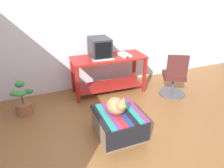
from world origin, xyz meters
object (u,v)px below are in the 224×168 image
Objects in this scene: cat at (117,106)px; potted_plant at (23,103)px; office_chair at (174,78)px; ottoman_with_blanket at (118,124)px; desk at (109,68)px; tv_monitor at (100,48)px; keyboard at (103,59)px; stapler at (126,57)px; book at (124,55)px.

potted_plant is (-1.27, 1.15, -0.30)m from cat.
ottoman_with_blanket is at bearing 53.99° from office_chair.
desk is at bearing 62.03° from cat.
potted_plant is 0.65× the size of office_chair.
tv_monitor is 1.64m from ottoman_with_blanket.
tv_monitor is 0.26m from keyboard.
cat is at bearing -104.10° from desk.
potted_plant is 2.05m from stapler.
stapler is at bearing -0.25° from office_chair.
potted_plant is at bearing -171.06° from keyboard.
desk is at bearing -20.83° from tv_monitor.
stapler reaches higher than potted_plant.
book reaches higher than potted_plant.
stapler reaches higher than desk.
desk is at bearing 74.67° from ottoman_with_blanket.
desk is 13.50× the size of stapler.
tv_monitor is 4.56× the size of stapler.
ottoman_with_blanket is at bearing -125.10° from book.
cat is (-0.25, -1.43, -0.43)m from tv_monitor.
potted_plant is at bearing -167.10° from tv_monitor.
tv_monitor is at bearing -0.35° from office_chair.
book is 2.72× the size of stapler.
tv_monitor is at bearing 10.63° from potted_plant.
stapler is at bearing -29.05° from desk.
cat is 1.74m from potted_plant.
book is 1.60m from ottoman_with_blanket.
tv_monitor is at bearing 68.60° from cat.
book is 2.07m from potted_plant.
tv_monitor reaches higher than office_chair.
book reaches higher than desk.
keyboard is at bearing 3.59° from potted_plant.
office_chair is (1.30, -0.70, -0.56)m from tv_monitor.
book is at bearing 13.57° from keyboard.
tv_monitor is 0.56× the size of office_chair.
ottoman_with_blanket is 0.79× the size of office_chair.
office_chair is (1.55, 0.73, -0.13)m from cat.
potted_plant is at bearing 138.18° from ottoman_with_blanket.
cat is (-0.24, -1.24, -0.26)m from keyboard.
desk is 3.83× the size of cat.
tv_monitor is at bearing 158.02° from book.
desk is 1.46m from ottoman_with_blanket.
potted_plant is (-1.99, -0.16, -0.57)m from book.
ottoman_with_blanket is (-0.38, -1.38, -0.32)m from desk.
keyboard is at bearing -139.43° from desk.
cat is 0.44× the size of office_chair.
cat is 1.71m from office_chair.
stapler reaches higher than ottoman_with_blanket.
book is 0.13m from stapler.
desk is 0.44m from stapler.
keyboard reaches higher than desk.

